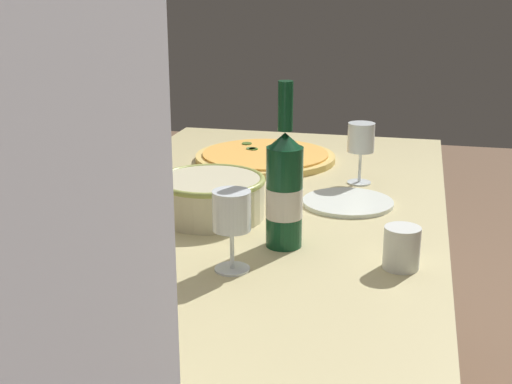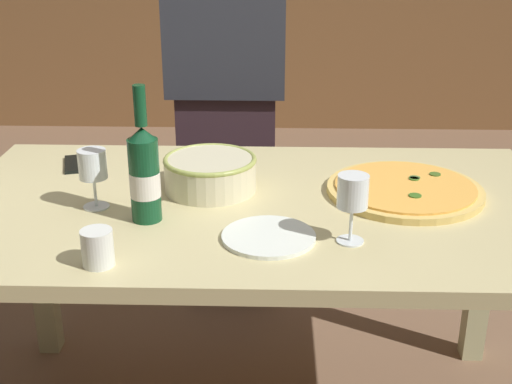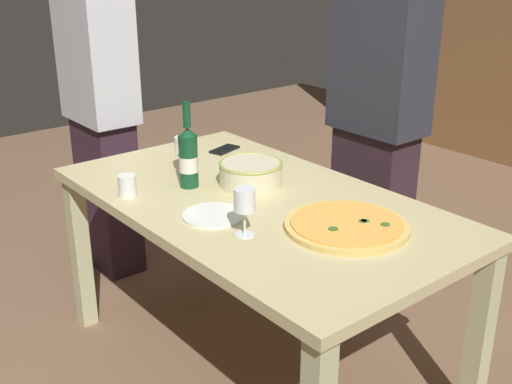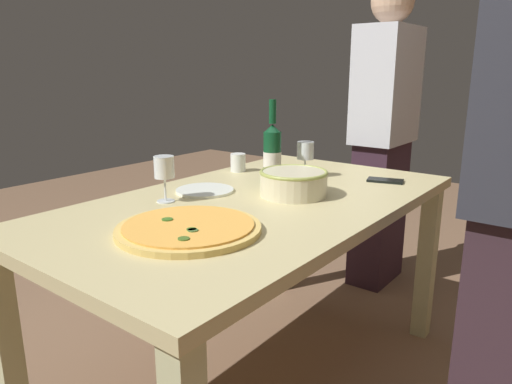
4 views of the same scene
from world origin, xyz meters
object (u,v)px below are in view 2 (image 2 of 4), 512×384
at_px(pizza, 405,189).
at_px(person_host, 226,85).
at_px(wine_bottle, 144,173).
at_px(dining_table, 256,233).
at_px(wine_glass_by_bottle, 353,195).
at_px(cup_amber, 98,248).
at_px(cell_phone, 77,164).
at_px(side_plate, 269,237).
at_px(wine_glass_near_pizza, 93,168).
at_px(serving_bowl, 210,172).

relative_size(pizza, person_host, 0.25).
xyz_separation_m(wine_bottle, person_host, (0.13, 0.94, -0.01)).
distance_m(dining_table, wine_glass_by_bottle, 0.38).
relative_size(pizza, wine_glass_by_bottle, 2.56).
relative_size(wine_glass_by_bottle, person_host, 0.10).
xyz_separation_m(cup_amber, person_host, (0.19, 1.18, 0.07)).
distance_m(pizza, wine_glass_by_bottle, 0.36).
relative_size(cup_amber, cell_phone, 0.57).
relative_size(cell_phone, person_host, 0.09).
distance_m(cup_amber, side_plate, 0.39).
xyz_separation_m(wine_glass_near_pizza, cup_amber, (0.08, -0.31, -0.07)).
relative_size(dining_table, cell_phone, 11.11).
xyz_separation_m(serving_bowl, cell_phone, (-0.42, 0.18, -0.05)).
bearing_deg(cell_phone, pizza, -27.65).
height_order(wine_bottle, wine_glass_near_pizza, wine_bottle).
distance_m(pizza, cell_phone, 0.96).
distance_m(cell_phone, person_host, 0.71).
xyz_separation_m(side_plate, cell_phone, (-0.58, 0.48, 0.00)).
bearing_deg(serving_bowl, person_host, 90.56).
xyz_separation_m(dining_table, pizza, (0.40, 0.07, 0.10)).
distance_m(wine_glass_by_bottle, side_plate, 0.22).
distance_m(pizza, serving_bowl, 0.53).
relative_size(wine_glass_near_pizza, person_host, 0.09).
bearing_deg(side_plate, dining_table, 99.24).
bearing_deg(wine_glass_near_pizza, pizza, 8.16).
distance_m(dining_table, cup_amber, 0.50).
distance_m(dining_table, wine_glass_near_pizza, 0.46).
bearing_deg(pizza, cell_phone, 168.45).
relative_size(dining_table, wine_bottle, 4.76).
distance_m(wine_bottle, person_host, 0.95).
xyz_separation_m(dining_table, wine_glass_near_pizza, (-0.41, -0.05, 0.20)).
bearing_deg(cup_amber, wine_bottle, 75.32).
bearing_deg(serving_bowl, cup_amber, -114.79).
distance_m(wine_glass_by_bottle, cup_amber, 0.57).
bearing_deg(wine_glass_by_bottle, cell_phone, 147.52).
bearing_deg(cup_amber, cell_phone, 109.42).
height_order(wine_bottle, cup_amber, wine_bottle).
relative_size(serving_bowl, wine_glass_near_pizza, 1.63).
xyz_separation_m(wine_bottle, side_plate, (0.30, -0.10, -0.12)).
bearing_deg(cup_amber, wine_glass_by_bottle, 13.07).
height_order(serving_bowl, person_host, person_host).
height_order(dining_table, cup_amber, cup_amber).
bearing_deg(cup_amber, pizza, 30.25).
distance_m(wine_bottle, side_plate, 0.34).
relative_size(wine_glass_near_pizza, wine_glass_by_bottle, 0.95).
height_order(dining_table, wine_glass_near_pizza, wine_glass_near_pizza).
relative_size(dining_table, side_plate, 7.30).
xyz_separation_m(pizza, wine_glass_by_bottle, (-0.18, -0.29, 0.10)).
height_order(wine_glass_by_bottle, cup_amber, wine_glass_by_bottle).
bearing_deg(wine_bottle, person_host, 82.09).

